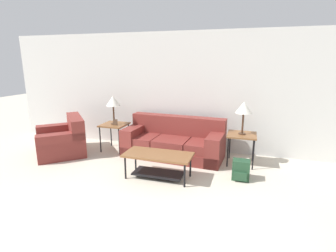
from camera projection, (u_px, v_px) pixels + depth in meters
wall_back at (189, 92)px, 5.79m from camera, size 9.08×0.06×2.60m
couch at (174, 142)px, 5.55m from camera, size 2.12×0.99×0.82m
armchair at (63, 141)px, 5.72m from camera, size 1.44×1.45×0.80m
coffee_table at (158, 160)px, 4.49m from camera, size 1.16×0.54×0.44m
side_table_left at (114, 127)px, 5.86m from camera, size 0.54×0.55×0.61m
side_table_right at (242, 137)px, 5.06m from camera, size 0.54×0.55×0.61m
table_lamp_left at (113, 101)px, 5.72m from camera, size 0.31×0.31×0.63m
table_lamp_right at (244, 108)px, 4.92m from camera, size 0.31×0.31×0.63m
backpack at (241, 170)px, 4.46m from camera, size 0.29×0.28×0.35m
picture_frame at (115, 122)px, 5.73m from camera, size 0.10×0.04×0.13m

